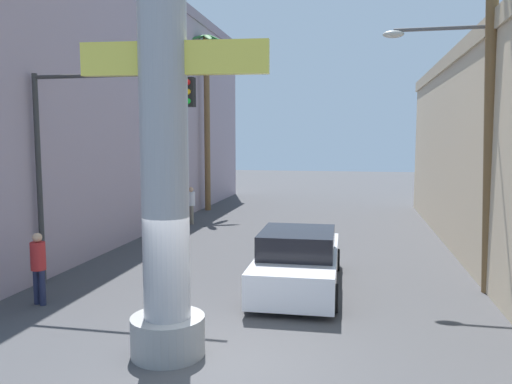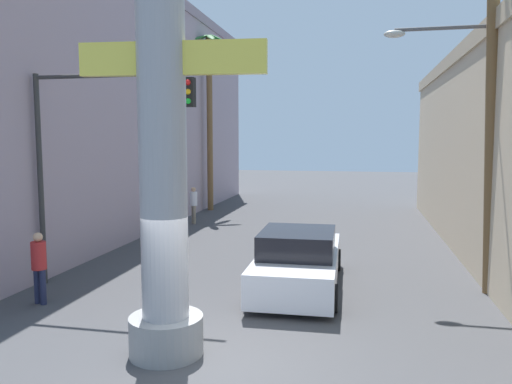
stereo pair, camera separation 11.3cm
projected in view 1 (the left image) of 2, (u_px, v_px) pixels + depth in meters
name	position (u px, v px, depth m)	size (l,w,h in m)	color
ground_plane	(289.00, 244.00, 18.32)	(85.69, 85.69, 0.00)	#424244
building_left	(92.00, 108.00, 22.59)	(7.14, 26.62, 10.47)	#9E8C99
neon_sign_pole	(163.00, 81.00, 8.45)	(3.61, 1.32, 10.54)	#9E9EA3
street_lamp	(470.00, 125.00, 13.12)	(2.86, 0.28, 6.88)	#59595E
traffic_light_mast	(92.00, 136.00, 12.61)	(4.97, 0.32, 5.52)	#333333
car_lead	(298.00, 261.00, 12.93)	(2.19, 5.20, 1.56)	black
palm_tree_near_right	(492.00, 58.00, 12.05)	(3.12, 3.11, 9.11)	brown
palm_tree_far_left	(207.00, 100.00, 26.59)	(2.87, 2.73, 9.40)	brown
pedestrian_far_left	(191.00, 202.00, 22.67)	(0.47, 0.47, 1.69)	gray
pedestrian_curb_left	(38.00, 263.00, 11.55)	(0.42, 0.42, 1.70)	#1E233F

